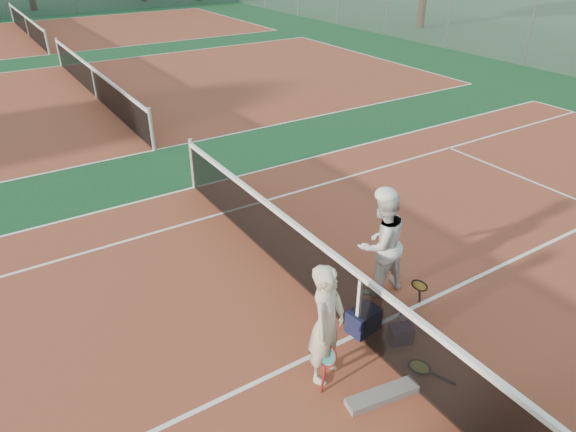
{
  "coord_description": "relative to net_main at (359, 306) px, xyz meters",
  "views": [
    {
      "loc": [
        -3.67,
        -4.0,
        4.86
      ],
      "look_at": [
        0.0,
        1.75,
        1.05
      ],
      "focal_mm": 32.0,
      "sensor_mm": 36.0,
      "label": 1
    }
  ],
  "objects": [
    {
      "name": "player_b",
      "position": [
        0.91,
        0.63,
        0.33
      ],
      "size": [
        0.82,
        0.64,
        1.68
      ],
      "primitive_type": "imported",
      "rotation": [
        0.0,
        0.0,
        3.14
      ],
      "color": "silver",
      "rests_on": "ground"
    },
    {
      "name": "net_far_a",
      "position": [
        0.0,
        13.5,
        0.0
      ],
      "size": [
        0.1,
        10.98,
        1.02
      ],
      "primitive_type": null,
      "color": "black",
      "rests_on": "ground"
    },
    {
      "name": "racket_red",
      "position": [
        -0.87,
        -0.47,
        -0.22
      ],
      "size": [
        0.33,
        0.34,
        0.58
      ],
      "primitive_type": null,
      "rotation": [
        0.0,
        0.0,
        0.53
      ],
      "color": "maroon",
      "rests_on": "ground"
    },
    {
      "name": "ground",
      "position": [
        0.0,
        0.0,
        -0.51
      ],
      "size": [
        130.0,
        130.0,
        0.0
      ],
      "primitive_type": "plane",
      "color": "#103B1D",
      "rests_on": "ground"
    },
    {
      "name": "net_cover_canvas",
      "position": [
        -0.44,
        -1.01,
        -0.46
      ],
      "size": [
        0.94,
        0.36,
        0.1
      ],
      "primitive_type": "cube",
      "rotation": [
        0.0,
        0.0,
        -0.16
      ],
      "color": "#645F5B",
      "rests_on": "ground"
    },
    {
      "name": "player_a",
      "position": [
        -0.79,
        -0.33,
        0.3
      ],
      "size": [
        0.7,
        0.64,
        1.62
      ],
      "primitive_type": "imported",
      "rotation": [
        0.0,
        0.0,
        0.56
      ],
      "color": "beige",
      "rests_on": "ground"
    },
    {
      "name": "court_far_b",
      "position": [
        0.0,
        27.0,
        -0.51
      ],
      "size": [
        23.77,
        10.97,
        0.01
      ],
      "primitive_type": "cube",
      "color": "brown",
      "rests_on": "ground"
    },
    {
      "name": "water_bottle",
      "position": [
        0.53,
        -0.27,
        -0.36
      ],
      "size": [
        0.09,
        0.09,
        0.3
      ],
      "primitive_type": "cylinder",
      "color": "#C9E2FF",
      "rests_on": "ground"
    },
    {
      "name": "sports_bag_purple",
      "position": [
        0.42,
        -0.41,
        -0.38
      ],
      "size": [
        0.37,
        0.31,
        0.25
      ],
      "primitive_type": "cube",
      "rotation": [
        0.0,
        0.0,
        -0.39
      ],
      "color": "black",
      "rests_on": "ground"
    },
    {
      "name": "racket_black_held",
      "position": [
        1.08,
        -0.05,
        -0.23
      ],
      "size": [
        0.37,
        0.37,
        0.56
      ],
      "primitive_type": null,
      "rotation": [
        0.0,
        0.0,
        3.64
      ],
      "color": "black",
      "rests_on": "ground"
    },
    {
      "name": "net_far_b",
      "position": [
        0.0,
        27.0,
        0.0
      ],
      "size": [
        0.1,
        10.98,
        1.02
      ],
      "primitive_type": null,
      "color": "black",
      "rests_on": "ground"
    },
    {
      "name": "court_main",
      "position": [
        0.0,
        0.0,
        -0.51
      ],
      "size": [
        23.77,
        10.97,
        0.01
      ],
      "primitive_type": "cube",
      "color": "brown",
      "rests_on": "ground"
    },
    {
      "name": "net_main",
      "position": [
        0.0,
        0.0,
        0.0
      ],
      "size": [
        0.1,
        10.98,
        1.02
      ],
      "primitive_type": null,
      "color": "black",
      "rests_on": "ground"
    },
    {
      "name": "court_far_a",
      "position": [
        0.0,
        13.5,
        -0.51
      ],
      "size": [
        23.77,
        10.97,
        0.01
      ],
      "primitive_type": "cube",
      "color": "brown",
      "rests_on": "ground"
    },
    {
      "name": "racket_spare",
      "position": [
        0.28,
        -0.91,
        -0.49
      ],
      "size": [
        0.48,
        0.66,
        0.05
      ],
      "primitive_type": null,
      "rotation": [
        0.0,
        0.0,
        1.96
      ],
      "color": "black",
      "rests_on": "ground"
    },
    {
      "name": "sports_bag_navy",
      "position": [
        0.14,
        0.04,
        -0.34
      ],
      "size": [
        0.47,
        0.36,
        0.34
      ],
      "primitive_type": "cube",
      "rotation": [
        0.0,
        0.0,
        0.14
      ],
      "color": "black",
      "rests_on": "ground"
    }
  ]
}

